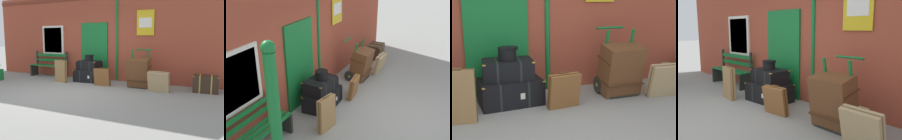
# 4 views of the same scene
# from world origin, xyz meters

# --- Properties ---
(ground_plane) EXTENTS (60.00, 60.00, 0.00)m
(ground_plane) POSITION_xyz_m (0.00, 0.00, 0.00)
(ground_plane) COLOR gray
(brick_facade) EXTENTS (10.40, 0.35, 3.20)m
(brick_facade) POSITION_xyz_m (-0.02, 2.60, 1.60)
(brick_facade) COLOR #9E422D
(brick_facade) RESTS_ON ground
(platform_bench) EXTENTS (1.60, 0.43, 1.01)m
(platform_bench) POSITION_xyz_m (-2.37, 2.16, 0.44)
(platform_bench) COLOR #146B2D
(platform_bench) RESTS_ON ground
(steamer_trunk_base) EXTENTS (1.05, 0.71, 0.43)m
(steamer_trunk_base) POSITION_xyz_m (-0.32, 1.88, 0.21)
(steamer_trunk_base) COLOR black
(steamer_trunk_base) RESTS_ON ground
(steamer_trunk_middle) EXTENTS (0.84, 0.60, 0.33)m
(steamer_trunk_middle) POSITION_xyz_m (-0.35, 1.92, 0.58)
(steamer_trunk_middle) COLOR black
(steamer_trunk_middle) RESTS_ON steamer_trunk_base
(round_hatbox) EXTENTS (0.32, 0.30, 0.21)m
(round_hatbox) POSITION_xyz_m (-0.34, 1.90, 0.86)
(round_hatbox) COLOR black
(round_hatbox) RESTS_ON steamer_trunk_middle
(porters_trolley) EXTENTS (0.71, 0.64, 1.19)m
(porters_trolley) POSITION_xyz_m (1.61, 1.83, 0.27)
(porters_trolley) COLOR black
(porters_trolley) RESTS_ON ground
(large_brown_trunk) EXTENTS (0.70, 0.59, 0.94)m
(large_brown_trunk) POSITION_xyz_m (1.61, 1.65, 0.47)
(large_brown_trunk) COLOR brown
(large_brown_trunk) RESTS_ON ground
(suitcase_cream) EXTENTS (0.50, 0.21, 0.81)m
(suitcase_cream) POSITION_xyz_m (-1.15, 1.32, 0.38)
(suitcase_cream) COLOR olive
(suitcase_cream) RESTS_ON ground
(suitcase_beige) EXTENTS (0.63, 0.32, 0.61)m
(suitcase_beige) POSITION_xyz_m (2.32, 1.33, 0.30)
(suitcase_beige) COLOR tan
(suitcase_beige) RESTS_ON ground
(suitcase_slate) EXTENTS (0.54, 0.28, 0.59)m
(suitcase_slate) POSITION_xyz_m (0.44, 1.39, 0.28)
(suitcase_slate) COLOR brown
(suitcase_slate) RESTS_ON ground
(corner_trunk) EXTENTS (0.72, 0.53, 0.49)m
(corner_trunk) POSITION_xyz_m (3.54, 1.89, 0.24)
(corner_trunk) COLOR #332319
(corner_trunk) RESTS_ON ground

